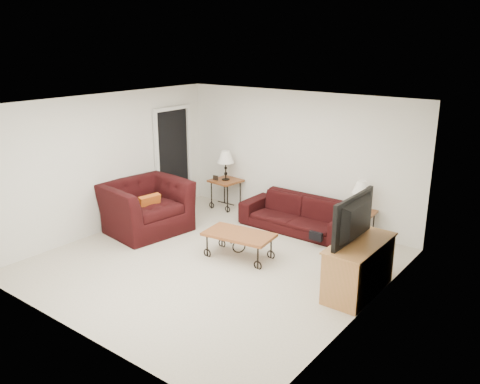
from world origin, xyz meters
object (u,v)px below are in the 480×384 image
(coffee_table, at_px, (239,245))
(backpack, at_px, (320,232))
(lamp_left, at_px, (226,166))
(television, at_px, (361,220))
(side_table_left, at_px, (226,194))
(side_table_right, at_px, (358,226))
(lamp_right, at_px, (361,196))
(sofa, at_px, (298,214))
(armchair, at_px, (146,207))
(tv_stand, at_px, (359,267))

(coffee_table, relative_size, backpack, 2.37)
(lamp_left, distance_m, television, 4.10)
(side_table_left, xyz_separation_m, side_table_right, (2.97, -0.00, -0.03))
(side_table_left, distance_m, television, 4.17)
(side_table_right, height_order, lamp_left, lamp_left)
(lamp_left, relative_size, television, 0.54)
(side_table_left, height_order, backpack, side_table_left)
(lamp_left, height_order, television, television)
(side_table_left, distance_m, side_table_right, 2.97)
(lamp_right, relative_size, coffee_table, 0.49)
(lamp_left, distance_m, lamp_right, 2.97)
(sofa, height_order, side_table_right, sofa)
(backpack, bearing_deg, sofa, 129.83)
(side_table_right, xyz_separation_m, backpack, (-0.47, -0.54, -0.04))
(television, bearing_deg, armchair, -87.41)
(armchair, bearing_deg, coffee_table, -78.61)
(coffee_table, height_order, armchair, armchair)
(tv_stand, bearing_deg, lamp_right, 114.21)
(side_table_left, xyz_separation_m, lamp_left, (0.00, 0.00, 0.61))
(lamp_right, distance_m, coffee_table, 2.28)
(lamp_right, bearing_deg, lamp_left, 180.00)
(tv_stand, bearing_deg, armchair, -177.43)
(side_table_left, distance_m, coffee_table, 2.49)
(side_table_left, distance_m, lamp_right, 3.02)
(tv_stand, relative_size, backpack, 2.67)
(lamp_right, relative_size, armchair, 0.38)
(side_table_right, xyz_separation_m, lamp_left, (-2.97, 0.00, 0.64))
(lamp_left, distance_m, coffee_table, 2.58)
(coffee_table, bearing_deg, tv_stand, 2.36)
(coffee_table, bearing_deg, side_table_left, 133.70)
(coffee_table, bearing_deg, lamp_left, 133.70)
(armchair, bearing_deg, side_table_left, -2.20)
(side_table_left, distance_m, tv_stand, 4.12)
(sofa, relative_size, backpack, 4.55)
(sofa, distance_m, side_table_right, 1.14)
(tv_stand, bearing_deg, coffee_table, -177.64)
(side_table_left, relative_size, side_table_right, 1.11)
(side_table_right, distance_m, backpack, 0.72)
(backpack, bearing_deg, lamp_left, 146.33)
(backpack, bearing_deg, tv_stand, -64.94)
(side_table_left, distance_m, backpack, 2.56)
(television, xyz_separation_m, backpack, (-1.22, 1.18, -0.84))
(side_table_left, bearing_deg, armchair, -100.82)
(coffee_table, bearing_deg, armchair, -177.22)
(sofa, distance_m, backpack, 0.75)
(backpack, bearing_deg, television, -65.40)
(coffee_table, height_order, television, television)
(sofa, relative_size, coffee_table, 1.92)
(side_table_right, bearing_deg, side_table_left, 180.00)
(coffee_table, bearing_deg, sofa, 85.49)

